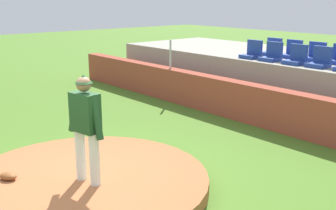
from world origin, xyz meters
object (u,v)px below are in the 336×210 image
Objects in this scene: baseball at (95,160)px; stadium_chair_2 at (296,58)px; stadium_chair_3 at (320,61)px; stadium_chair_8 at (315,55)px; pitcher at (86,121)px; stadium_chair_1 at (272,55)px; stadium_chair_0 at (252,53)px; stadium_chair_6 at (272,50)px; stadium_chair_7 at (292,52)px; fielding_glove at (8,176)px.

stadium_chair_2 reaches higher than baseball.
stadium_chair_8 is at bearing -53.01° from stadium_chair_3.
pitcher is 6.51m from stadium_chair_1.
baseball is at bearing 102.66° from stadium_chair_0.
stadium_chair_6 is at bearing 101.01° from baseball.
stadium_chair_2 is (0.09, 5.87, 1.27)m from baseball.
stadium_chair_1 is (-0.66, 5.89, 1.27)m from baseball.
stadium_chair_2 is at bearing 2.91° from stadium_chair_3.
fielding_glove is at bearing 92.51° from stadium_chair_7.
stadium_chair_7 reaches higher than fielding_glove.
stadium_chair_8 reaches higher than fielding_glove.
stadium_chair_1 is at bearing 0.84° from stadium_chair_3.
stadium_chair_1 and stadium_chair_3 have the same top height.
fielding_glove is 7.42m from stadium_chair_2.
baseball is 6.09m from stadium_chair_3.
stadium_chair_0 and stadium_chair_1 have the same top height.
stadium_chair_1 and stadium_chair_6 have the same top height.
stadium_chair_0 is (-1.32, 5.88, 1.27)m from baseball.
stadium_chair_6 reaches higher than fielding_glove.
stadium_chair_8 is at bearing 89.19° from baseball.
stadium_chair_0 is 1.00× the size of stadium_chair_6.
stadium_chair_6 is at bearing 94.91° from pitcher.
pitcher reaches higher than stadium_chair_8.
stadium_chair_1 is 1.15m from stadium_chair_8.
pitcher is 3.41× the size of stadium_chair_6.
pitcher reaches higher than stadium_chair_3.
stadium_chair_6 is (-1.32, 6.81, 1.27)m from baseball.
stadium_chair_1 is at bearing -0.93° from stadium_chair_2.
stadium_chair_8 is at bearing -148.21° from stadium_chair_0.
stadium_chair_7 is (-0.63, 6.79, 1.27)m from baseball.
baseball is at bearing 131.66° from pitcher.
stadium_chair_2 is at bearing 179.74° from stadium_chair_0.
baseball is 0.15× the size of stadium_chair_7.
stadium_chair_2 is 1.00× the size of stadium_chair_8.
pitcher is 6.67m from stadium_chair_0.
stadium_chair_3 is at bearing 156.37° from stadium_chair_6.
pitcher is 5.69× the size of fielding_glove.
stadium_chair_6 is 1.00× the size of stadium_chair_8.
stadium_chair_6 is at bearing -89.77° from stadium_chair_0.
fielding_glove is 0.60× the size of stadium_chair_1.
stadium_chair_7 is (-0.36, 8.21, 1.26)m from fielding_glove.
stadium_chair_2 is at bearing 128.47° from stadium_chair_7.
stadium_chair_2 is 1.70m from stadium_chair_6.
stadium_chair_3 is (0.12, 6.40, 0.32)m from pitcher.
baseball is 0.15× the size of stadium_chair_8.
stadium_chair_1 reaches higher than fielding_glove.
fielding_glove is at bearing -143.71° from pitcher.
stadium_chair_2 is at bearing 84.73° from pitcher.
stadium_chair_3 is at bearing -179.27° from stadium_chair_0.
baseball is at bearing 89.10° from stadium_chair_2.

